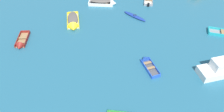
# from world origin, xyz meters

# --- Properties ---
(rowboat_blue_outer_left) EXTENTS (1.36, 3.16, 0.93)m
(rowboat_blue_outer_left) POSITION_xyz_m (3.39, 19.91, 0.17)
(rowboat_blue_outer_left) COLOR #4C4C51
(rowboat_blue_outer_left) RESTS_ON ground_plane
(rowboat_white_far_left) EXTENTS (4.24, 2.34, 1.24)m
(rowboat_white_far_left) POSITION_xyz_m (1.40, 33.00, 0.36)
(rowboat_white_far_left) COLOR #4C4C51
(rowboat_white_far_left) RESTS_ON ground_plane
(kayak_deep_blue_near_camera) EXTENTS (2.61, 3.26, 0.34)m
(kayak_deep_blue_near_camera) POSITION_xyz_m (4.68, 28.81, 0.17)
(kayak_deep_blue_near_camera) COLOR navy
(kayak_deep_blue_near_camera) RESTS_ON ground_plane
(rowboat_yellow_midfield_left) EXTENTS (1.71, 4.22, 1.37)m
(rowboat_yellow_midfield_left) POSITION_xyz_m (-3.65, 28.81, 0.31)
(rowboat_yellow_midfield_left) COLOR beige
(rowboat_yellow_midfield_left) RESTS_ON ground_plane
(rowboat_maroon_cluster_inner) EXTENTS (1.59, 3.44, 1.03)m
(rowboat_maroon_cluster_inner) POSITION_xyz_m (-9.92, 25.93, 0.17)
(rowboat_maroon_cluster_inner) COLOR #99754C
(rowboat_maroon_cluster_inner) RESTS_ON ground_plane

